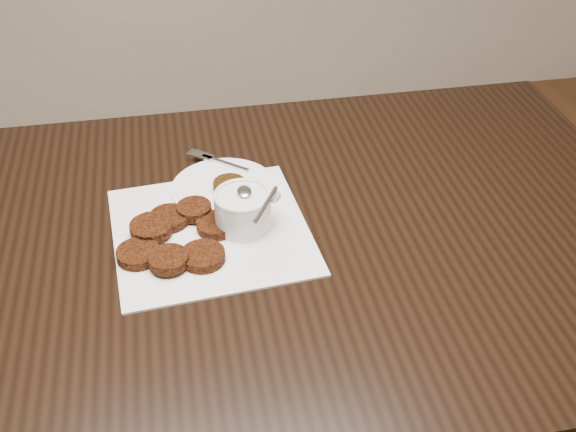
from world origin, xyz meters
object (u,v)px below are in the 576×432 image
(table, at_px, (266,380))
(plate_with_patty, at_px, (224,186))
(napkin, at_px, (211,231))
(sauce_ramekin, at_px, (242,194))

(table, bearing_deg, plate_with_patty, 109.95)
(table, height_order, napkin, napkin)
(napkin, relative_size, plate_with_patty, 1.69)
(napkin, relative_size, sauce_ramekin, 2.43)
(sauce_ramekin, distance_m, plate_with_patty, 0.13)
(napkin, xyz_separation_m, plate_with_patty, (0.04, 0.11, 0.01))
(napkin, xyz_separation_m, sauce_ramekin, (0.06, 0.00, 0.07))
(table, distance_m, napkin, 0.39)
(napkin, distance_m, sauce_ramekin, 0.09)
(sauce_ramekin, relative_size, plate_with_patty, 0.70)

